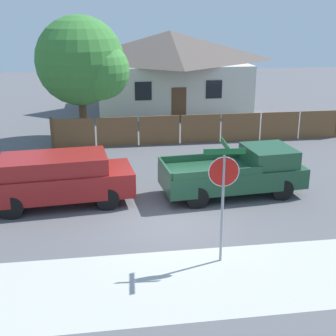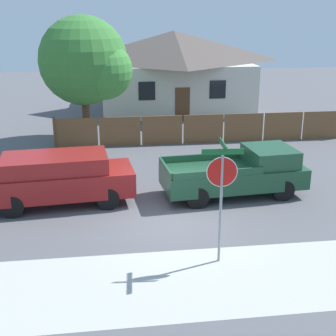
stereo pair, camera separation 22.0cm
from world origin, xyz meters
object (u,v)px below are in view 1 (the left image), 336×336
orange_pickup (238,172)px  red_suv (58,178)px  house (170,69)px  stop_sign (223,181)px  oak_tree (84,63)px

orange_pickup → red_suv: bearing=175.3°
house → stop_sign: 20.68m
red_suv → stop_sign: stop_sign is taller
house → oak_tree: size_ratio=1.66×
house → orange_pickup: house is taller
oak_tree → stop_sign: (3.66, -13.05, -1.65)m
orange_pickup → stop_sign: stop_sign is taller
oak_tree → stop_sign: 13.66m
oak_tree → stop_sign: size_ratio=1.88×
oak_tree → house: bearing=54.3°
house → red_suv: 17.29m
oak_tree → stop_sign: oak_tree is taller
house → orange_pickup: 16.10m
orange_pickup → stop_sign: 5.16m
red_suv → orange_pickup: (6.37, 0.02, -0.13)m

